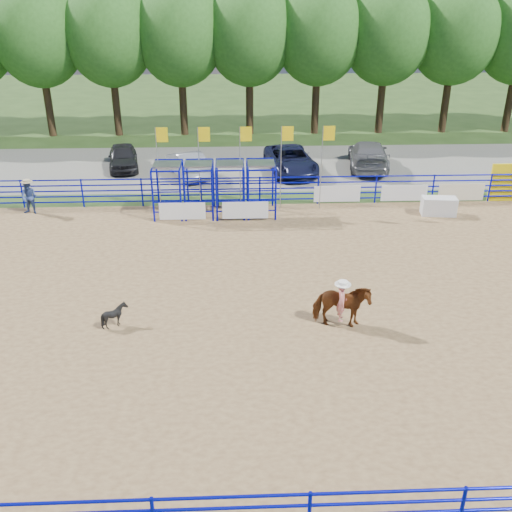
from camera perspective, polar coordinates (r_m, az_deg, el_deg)
name	(u,v)px	position (r m, az deg, el deg)	size (l,w,h in m)	color
ground	(273,300)	(20.53, 1.71, -4.45)	(120.00, 120.00, 0.00)	#355120
arena_dirt	(273,300)	(20.53, 1.71, -4.42)	(30.00, 20.00, 0.02)	#96764B
gravel_strip	(254,166)	(36.27, -0.16, 8.94)	(40.00, 10.00, 0.01)	slate
announcer_table	(439,206)	(29.50, 17.81, 4.77)	(1.65, 0.77, 0.88)	silver
horse_and_rider	(341,304)	(18.75, 8.55, -4.73)	(1.95, 1.10, 2.34)	brown
calf	(115,315)	(19.36, -13.94, -5.77)	(0.67, 0.75, 0.82)	black
spectator_cowboy	(29,197)	(30.22, -21.73, 5.51)	(0.92, 0.77, 1.72)	navy
car_a	(123,157)	(36.59, -13.15, 9.63)	(1.73, 4.29, 1.46)	black
car_b	(187,164)	(34.37, -6.88, 9.13)	(1.56, 4.48, 1.48)	gray
car_c	(291,160)	(34.90, 3.49, 9.55)	(2.54, 5.50, 1.53)	black
car_d	(368,155)	(36.43, 11.16, 9.90)	(2.32, 5.70, 1.65)	#58585A
perimeter_fence	(273,282)	(20.17, 1.74, -2.59)	(30.10, 20.10, 1.50)	#080DB9
chute_assembly	(222,189)	(28.09, -3.41, 6.69)	(19.32, 2.41, 4.20)	#080DB9
treeline	(249,29)	(43.90, -0.67, 21.76)	(56.40, 6.40, 11.24)	#3F2B19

